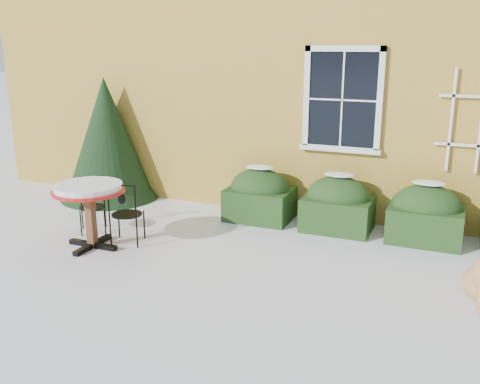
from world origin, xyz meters
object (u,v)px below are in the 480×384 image
at_px(patio_chair_near, 126,213).
at_px(patio_chair_far, 92,205).
at_px(bistro_table, 89,195).
at_px(evergreen_shrub, 108,150).

relative_size(patio_chair_near, patio_chair_far, 1.10).
xyz_separation_m(patio_chair_near, patio_chair_far, (-0.80, 0.26, -0.04)).
bearing_deg(bistro_table, patio_chair_near, 39.56).
bearing_deg(evergreen_shrub, bistro_table, -59.68).
xyz_separation_m(evergreen_shrub, patio_chair_far, (0.90, -1.68, -0.48)).
distance_m(evergreen_shrub, patio_chair_near, 2.62).
distance_m(evergreen_shrub, bistro_table, 2.62).
bearing_deg(bistro_table, patio_chair_far, 126.01).
xyz_separation_m(bistro_table, patio_chair_near, (0.38, 0.31, -0.31)).
height_order(bistro_table, patio_chair_far, bistro_table).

